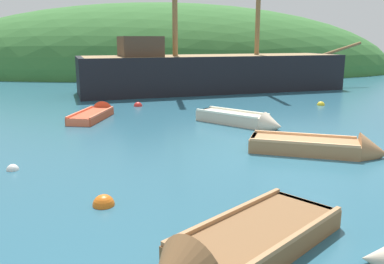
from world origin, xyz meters
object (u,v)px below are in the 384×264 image
rowboat_outer_right (325,149)px  sailing_ship (211,77)px  buoy_red (138,106)px  buoy_white (13,170)px  buoy_yellow (321,105)px  rowboat_near_dock (242,121)px  buoy_orange (104,205)px  rowboat_center (96,115)px  rowboat_portside (231,256)px

rowboat_outer_right → sailing_ship: bearing=116.6°
buoy_red → buoy_white: (-2.35, -9.41, 0.00)m
buoy_yellow → rowboat_near_dock: bearing=-137.1°
rowboat_outer_right → buoy_red: rowboat_outer_right is taller
rowboat_near_dock → buoy_red: bearing=175.9°
buoy_orange → buoy_red: 11.70m
rowboat_outer_right → rowboat_center: size_ratio=1.13×
buoy_red → rowboat_outer_right: bearing=-55.8°
rowboat_near_dock → buoy_yellow: rowboat_near_dock is taller
sailing_ship → buoy_white: sailing_ship is taller
rowboat_outer_right → buoy_yellow: 8.77m
buoy_orange → buoy_red: size_ratio=1.06×
buoy_orange → sailing_ship: bearing=77.4°
buoy_orange → buoy_yellow: bearing=53.4°
rowboat_near_dock → buoy_red: size_ratio=7.78×
rowboat_near_dock → buoy_white: 8.18m
rowboat_portside → rowboat_center: size_ratio=1.05×
sailing_ship → rowboat_center: 9.84m
rowboat_outer_right → buoy_white: rowboat_outer_right is taller
buoy_orange → rowboat_center: bearing=100.5°
buoy_white → sailing_ship: bearing=66.8°
rowboat_near_dock → rowboat_portside: bearing=-58.1°
rowboat_center → buoy_white: 6.85m
sailing_ship → buoy_white: (-6.38, -14.90, -0.82)m
buoy_yellow → buoy_white: size_ratio=1.26×
sailing_ship → rowboat_near_dock: size_ratio=5.88×
buoy_yellow → buoy_red: (-8.72, 0.21, 0.00)m
sailing_ship → buoy_orange: size_ratio=43.30×
rowboat_outer_right → buoy_white: (-8.09, -0.97, -0.13)m
sailing_ship → rowboat_center: (-5.53, -8.11, -0.74)m
rowboat_portside → rowboat_outer_right: rowboat_portside is taller
rowboat_outer_right → buoy_red: bearing=143.7°
rowboat_near_dock → rowboat_outer_right: 4.30m
rowboat_portside → rowboat_outer_right: (3.43, 5.41, 0.02)m
rowboat_near_dock → buoy_yellow: (4.58, 4.25, -0.14)m
sailing_ship → buoy_orange: bearing=-117.3°
rowboat_portside → buoy_orange: (-2.13, 2.16, -0.10)m
rowboat_portside → buoy_white: 6.44m
buoy_orange → rowboat_portside: bearing=-45.4°
rowboat_portside → rowboat_outer_right: size_ratio=0.93×
rowboat_near_dock → buoy_red: rowboat_near_dock is taller
rowboat_portside → rowboat_center: 11.86m
rowboat_outer_right → rowboat_center: bearing=160.7°
rowboat_outer_right → buoy_white: bearing=-153.6°
buoy_yellow → buoy_red: 8.72m
rowboat_portside → buoy_yellow: bearing=-157.4°
buoy_orange → buoy_yellow: (8.55, 11.49, 0.00)m
rowboat_portside → rowboat_near_dock: rowboat_portside is taller
buoy_orange → rowboat_near_dock: bearing=61.3°
buoy_white → rowboat_near_dock: bearing=37.3°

